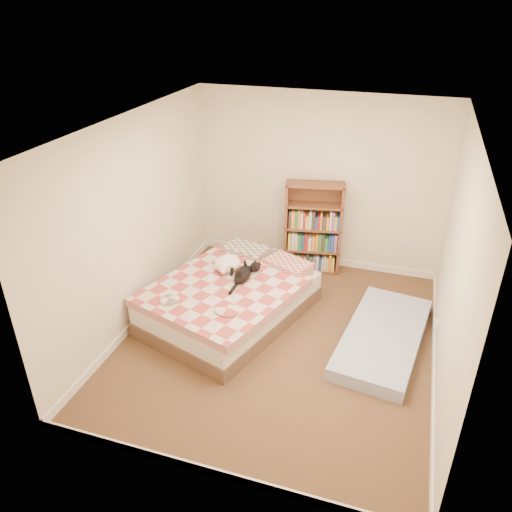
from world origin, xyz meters
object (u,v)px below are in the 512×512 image
(bed, at_px, (232,298))
(black_cat, at_px, (244,273))
(bookshelf, at_px, (313,237))
(white_dog, at_px, (228,264))
(floor_mattress, at_px, (383,337))

(bed, xyz_separation_m, black_cat, (0.12, 0.12, 0.31))
(bed, xyz_separation_m, bookshelf, (0.70, 1.47, 0.25))
(bed, height_order, black_cat, black_cat)
(bookshelf, distance_m, white_dog, 1.49)
(white_dog, bearing_deg, bed, -24.73)
(bed, distance_m, black_cat, 0.36)
(bookshelf, relative_size, floor_mattress, 0.74)
(bookshelf, xyz_separation_m, black_cat, (-0.57, -1.35, 0.06))
(bed, relative_size, white_dog, 4.95)
(floor_mattress, distance_m, black_cat, 1.82)
(white_dog, bearing_deg, black_cat, 12.06)
(bed, xyz_separation_m, white_dog, (-0.13, 0.24, 0.33))
(bed, bearing_deg, bookshelf, 82.65)
(black_cat, relative_size, white_dog, 1.44)
(bed, relative_size, black_cat, 3.45)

